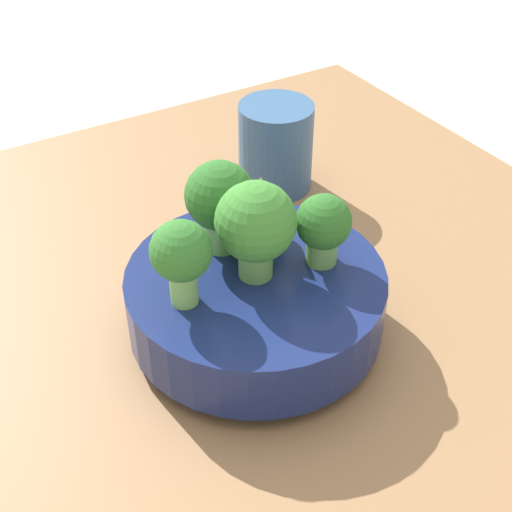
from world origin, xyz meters
The scene contains 9 objects.
ground_plane centered at (0.00, 0.00, 0.00)m, with size 6.00×6.00×0.00m, color beige.
table centered at (0.00, 0.00, 0.02)m, with size 0.90×0.82×0.03m.
bowl centered at (0.00, 0.01, 0.07)m, with size 0.22×0.22×0.07m.
broccoli_floret_back centered at (0.00, 0.08, 0.15)m, with size 0.05×0.05×0.08m.
broccoli_floret_front centered at (-0.01, -0.05, 0.14)m, with size 0.05×0.05×0.07m.
romanesco_piece_near centered at (0.04, -0.02, 0.14)m, with size 0.04×0.04×0.07m.
broccoli_floret_center centered at (0.00, 0.01, 0.15)m, with size 0.07×0.07×0.09m.
broccoli_floret_right centered at (0.05, 0.02, 0.15)m, with size 0.06×0.06×0.08m.
cup centered at (0.20, -0.14, 0.08)m, with size 0.08×0.08×0.10m.
Camera 1 is at (-0.40, 0.25, 0.48)m, focal length 50.00 mm.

